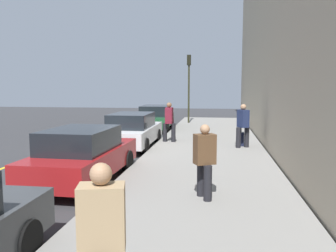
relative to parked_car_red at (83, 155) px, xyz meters
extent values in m
plane|color=#333335|center=(5.04, 0.02, -0.76)|extent=(56.00, 56.00, 0.00)
cube|color=gray|center=(5.04, -3.28, -0.68)|extent=(28.00, 4.60, 0.15)
cube|color=gold|center=(5.04, 3.22, -0.75)|extent=(28.00, 0.14, 0.01)
cylinder|color=black|center=(-4.30, -0.85, -0.44)|extent=(0.64, 0.23, 0.64)
cylinder|color=black|center=(1.44, 0.80, -0.44)|extent=(0.65, 0.24, 0.64)
cylinder|color=black|center=(1.39, -0.88, -0.44)|extent=(0.65, 0.24, 0.64)
cylinder|color=black|center=(-1.27, 0.87, -0.44)|extent=(0.65, 0.24, 0.64)
cylinder|color=black|center=(-1.31, -0.81, -0.44)|extent=(0.65, 0.24, 0.64)
cube|color=maroon|center=(0.06, 0.00, -0.17)|extent=(4.41, 1.92, 0.64)
cube|color=black|center=(-0.16, 0.00, 0.45)|extent=(2.31, 1.66, 0.60)
cylinder|color=black|center=(6.92, 0.82, -0.44)|extent=(0.64, 0.22, 0.64)
cylinder|color=black|center=(6.93, -0.86, -0.44)|extent=(0.64, 0.22, 0.64)
cylinder|color=black|center=(4.07, 0.81, -0.44)|extent=(0.64, 0.22, 0.64)
cylinder|color=black|center=(4.07, -0.87, -0.44)|extent=(0.64, 0.22, 0.64)
cube|color=white|center=(5.50, -0.03, -0.17)|extent=(4.62, 1.82, 0.64)
cube|color=black|center=(5.27, -0.03, 0.45)|extent=(2.40, 1.61, 0.60)
cylinder|color=black|center=(13.16, 1.00, -0.44)|extent=(0.65, 0.25, 0.64)
cylinder|color=black|center=(13.23, -0.68, -0.44)|extent=(0.65, 0.25, 0.64)
cylinder|color=black|center=(10.24, 0.88, -0.44)|extent=(0.65, 0.25, 0.64)
cylinder|color=black|center=(10.31, -0.79, -0.44)|extent=(0.65, 0.25, 0.64)
cube|color=#1E512D|center=(11.74, 0.10, -0.17)|extent=(4.78, 1.98, 0.64)
cube|color=black|center=(11.50, 0.09, 0.45)|extent=(2.51, 1.70, 0.60)
cube|color=tan|center=(-5.66, -2.54, 0.55)|extent=(0.39, 0.52, 0.69)
sphere|color=tan|center=(-5.66, -2.54, 1.01)|extent=(0.23, 0.23, 0.23)
cylinder|color=black|center=(6.35, -1.69, -0.19)|extent=(0.20, 0.20, 0.84)
cylinder|color=black|center=(6.36, -1.30, -0.19)|extent=(0.20, 0.20, 0.84)
cube|color=maroon|center=(6.35, -1.50, 0.59)|extent=(0.49, 0.32, 0.72)
sphere|color=brown|center=(6.35, -1.50, 1.07)|extent=(0.23, 0.23, 0.23)
cylinder|color=black|center=(-1.56, -3.49, -0.22)|extent=(0.18, 0.18, 0.78)
cylinder|color=black|center=(-1.24, -3.32, -0.22)|extent=(0.18, 0.18, 0.78)
cube|color=brown|center=(-1.40, -3.41, 0.51)|extent=(0.45, 0.53, 0.67)
sphere|color=tan|center=(-1.40, -3.41, 0.95)|extent=(0.22, 0.22, 0.22)
cylinder|color=black|center=(5.21, -4.53, -0.19)|extent=(0.20, 0.20, 0.84)
cylinder|color=black|center=(5.40, -4.88, -0.19)|extent=(0.20, 0.20, 0.84)
cube|color=#1E284C|center=(5.31, -4.70, 0.59)|extent=(0.57, 0.50, 0.71)
sphere|color=tan|center=(5.31, -4.70, 1.06)|extent=(0.23, 0.23, 0.23)
cylinder|color=#2D2D19|center=(14.75, -1.66, 1.38)|extent=(0.12, 0.12, 3.97)
cube|color=black|center=(14.75, -1.66, 3.71)|extent=(0.26, 0.26, 0.70)
sphere|color=red|center=(14.90, -1.66, 3.92)|extent=(0.14, 0.14, 0.14)
sphere|color=orange|center=(14.90, -1.66, 3.70)|extent=(0.14, 0.14, 0.14)
sphere|color=green|center=(14.90, -1.66, 3.48)|extent=(0.14, 0.14, 0.14)
cube|color=#191E38|center=(5.70, -4.67, -0.32)|extent=(0.34, 0.22, 0.57)
cylinder|color=#4C4C4C|center=(5.70, -4.67, 0.14)|extent=(0.03, 0.03, 0.36)
camera|label=1|loc=(-8.83, -3.68, 1.87)|focal=36.36mm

